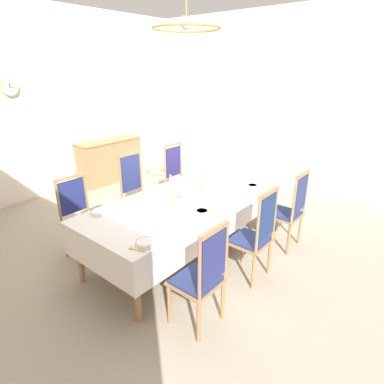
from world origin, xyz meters
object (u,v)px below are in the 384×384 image
chair_south_b (255,235)px  chair_north_b (137,192)px  dining_table (187,202)px  chair_south_a (202,276)px  candlestick_west (171,193)px  sideboard (110,160)px  candlestick_east (202,181)px  chair_north_c (179,178)px  soup_tureen (186,190)px  bowl_near_left (145,243)px  mounted_clock (9,87)px  bowl_far_right (202,211)px  chair_south_c (289,209)px  bowl_far_left (99,212)px  chair_north_a (80,216)px  spoon_primary (133,249)px  chandelier (186,28)px  bowl_near_right (253,186)px  spoon_secondary (254,184)px

chair_south_b → chair_north_b: size_ratio=0.95×
dining_table → chair_south_a: chair_south_a is taller
candlestick_west → sideboard: candlestick_west is taller
candlestick_east → chair_north_c: bearing=57.7°
chair_north_b → soup_tureen: 1.05m
sideboard → bowl_near_left: bearing=57.9°
bowl_near_left → mounted_clock: mounted_clock is taller
chair_south_a → bowl_far_right: size_ratio=6.98×
dining_table → chair_north_b: chair_north_b is taller
chair_south_c → chair_north_c: (0.00, 2.00, 0.02)m
candlestick_west → dining_table: bearing=0.0°
candlestick_west → bowl_far_left: candlestick_west is taller
chair_north_a → candlestick_east: 1.65m
chair_south_c → candlestick_west: bearing=141.3°
chair_south_b → candlestick_west: (-0.32, 1.00, 0.36)m
chair_south_a → bowl_far_right: 0.93m
dining_table → spoon_primary: (-1.29, -0.44, 0.08)m
chair_south_b → chair_north_a: bearing=116.1°
chair_south_a → soup_tureen: (0.94, 1.00, 0.33)m
chair_north_a → sideboard: (2.09, 2.18, -0.10)m
chair_south_c → bowl_near_left: 2.18m
soup_tureen → candlestick_west: bearing=180.0°
mounted_clock → bowl_far_right: bearing=-85.5°
candlestick_east → sideboard: (0.82, 3.17, -0.46)m
chair_north_b → bowl_near_left: (-1.17, -1.47, 0.20)m
candlestick_west → chair_north_a: bearing=123.5°
chair_south_a → soup_tureen: bearing=46.6°
chandelier → bowl_far_left: bearing=156.5°
chair_north_c → bowl_near_right: size_ratio=8.12×
candlestick_east → chair_south_b: bearing=-106.3°
bowl_far_right → chair_south_b: bearing=-64.6°
chair_south_a → mounted_clock: (0.41, 4.41, 1.48)m
chair_south_a → bowl_far_left: chair_south_a is taller
chair_north_a → bowl_near_right: 2.36m
dining_table → mounted_clock: size_ratio=10.06×
chair_south_c → bowl_near_left: size_ratio=5.75×
spoon_primary → bowl_far_left: bearing=57.9°
candlestick_east → sideboard: 3.31m
soup_tureen → sideboard: (1.15, 3.17, -0.43)m
chair_south_b → soup_tureen: bearing=91.9°
chair_south_b → chair_south_c: 0.93m
chandelier → candlestick_east: bearing=-0.0°
candlestick_east → spoon_primary: (-1.60, -0.44, -0.13)m
chair_south_b → candlestick_east: chair_south_b is taller
soup_tureen → spoon_secondary: (1.00, -0.43, -0.10)m
candlestick_west → bowl_near_left: (-0.85, -0.47, -0.13)m
spoon_secondary → bowl_far_right: bearing=174.0°
soup_tureen → bowl_far_left: 1.11m
sideboard → chair_north_b: bearing=62.8°
soup_tureen → chandelier: (0.02, 0.00, 1.85)m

